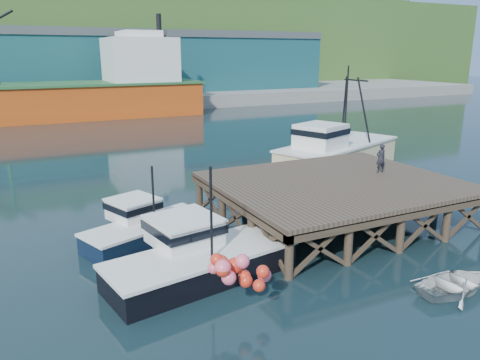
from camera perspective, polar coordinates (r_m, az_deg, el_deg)
ground at (r=22.49m, az=-0.03°, el=-6.94°), size 300.00×300.00×0.00m
wharf at (r=24.51m, az=11.79°, el=-0.58°), size 12.00×10.00×2.62m
far_quay at (r=89.47m, az=-20.53°, el=9.50°), size 160.00×40.00×2.00m
warehouse_mid at (r=84.21m, az=-20.49°, el=12.96°), size 28.00×16.00×9.00m
warehouse_right at (r=92.43m, az=-1.16°, el=14.01°), size 30.00×16.00×9.00m
cargo_ship at (r=66.89m, az=-25.88°, el=9.31°), size 55.50×10.00×13.75m
hillside at (r=119.06m, az=-22.64°, el=15.34°), size 220.00×50.00×22.00m
boat_navy at (r=22.22m, az=-11.66°, el=-5.47°), size 6.36×4.35×3.74m
boat_black at (r=18.54m, az=-5.21°, el=-9.16°), size 7.86×6.53×4.64m
trawler at (r=35.88m, az=11.58°, el=3.81°), size 12.06×7.89×7.61m
dinghy at (r=19.24m, az=24.75°, el=-11.34°), size 3.26×2.36×0.67m
dockworker at (r=26.73m, az=16.79°, el=2.55°), size 0.61×0.43×1.58m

